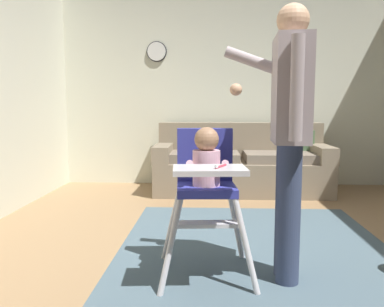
% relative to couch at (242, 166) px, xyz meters
% --- Properties ---
extents(ground, '(6.13, 7.37, 0.10)m').
position_rel_couch_xyz_m(ground, '(-0.14, -2.40, -0.38)').
color(ground, '#987550').
extents(wall_far, '(5.33, 0.06, 2.79)m').
position_rel_couch_xyz_m(wall_far, '(-0.14, 0.52, 1.07)').
color(wall_far, silver).
rests_on(wall_far, ground).
extents(area_rug, '(2.05, 2.93, 0.01)m').
position_rel_couch_xyz_m(area_rug, '(-0.05, -2.34, -0.33)').
color(area_rug, '#495E69').
rests_on(area_rug, ground).
extents(couch, '(2.14, 0.86, 0.86)m').
position_rel_couch_xyz_m(couch, '(0.00, 0.00, 0.00)').
color(couch, '#81725D').
rests_on(couch, ground).
extents(high_chair, '(0.65, 0.76, 0.95)m').
position_rel_couch_xyz_m(high_chair, '(-0.42, -2.55, 0.33)').
color(high_chair, silver).
rests_on(high_chair, ground).
extents(adult_standing, '(0.51, 0.52, 1.67)m').
position_rel_couch_xyz_m(adult_standing, '(0.07, -2.58, 0.61)').
color(adult_standing, '#343F5C').
rests_on(adult_standing, ground).
extents(wall_clock, '(0.27, 0.04, 0.27)m').
position_rel_couch_xyz_m(wall_clock, '(-1.13, 0.48, 1.48)').
color(wall_clock, white).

